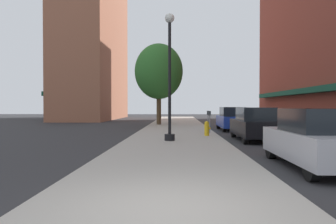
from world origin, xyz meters
TOP-DOWN VIEW (x-y plane):
  - ground_plane at (4.00, 18.00)m, footprint 90.00×90.00m
  - sidewalk_slab at (0.00, 19.00)m, footprint 4.80×50.00m
  - building_far_background at (-11.01, 37.00)m, footprint 6.80×18.00m
  - lamppost at (-0.24, 9.85)m, footprint 0.48×0.48m
  - fire_hydrant at (1.71, 12.38)m, footprint 0.33×0.26m
  - parking_meter_near at (2.05, 15.30)m, footprint 0.14×0.09m
  - parking_meter_far at (2.05, 14.22)m, footprint 0.14×0.09m
  - tree_near at (-1.55, 22.96)m, footprint 4.22×4.22m
  - car_silver at (4.00, 3.96)m, footprint 1.80×4.30m
  - car_black at (4.00, 11.12)m, footprint 1.80×4.30m
  - car_blue at (4.00, 17.82)m, footprint 1.80×4.30m

SIDE VIEW (x-z plane):
  - ground_plane at x=4.00m, z-range 0.00..0.00m
  - sidewalk_slab at x=0.00m, z-range 0.00..0.12m
  - fire_hydrant at x=1.71m, z-range 0.12..0.91m
  - car_silver at x=4.00m, z-range -0.02..1.64m
  - car_black at x=4.00m, z-range -0.02..1.64m
  - car_blue at x=4.00m, z-range -0.02..1.64m
  - parking_meter_near at x=2.05m, z-range 0.29..1.60m
  - parking_meter_far at x=2.05m, z-range 0.29..1.60m
  - lamppost at x=-0.24m, z-range 0.25..6.15m
  - tree_near at x=-1.55m, z-range 1.21..8.29m
  - building_far_background at x=-11.01m, z-range -0.02..21.52m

